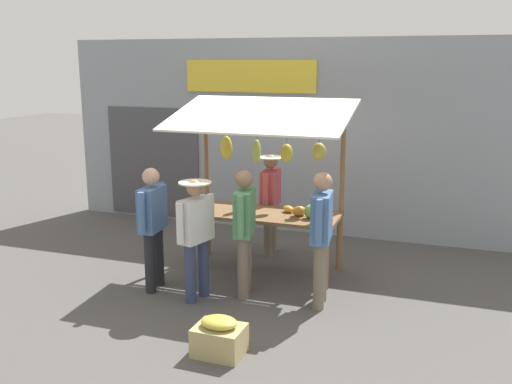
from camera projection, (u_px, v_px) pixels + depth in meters
ground_plane at (263, 270)px, 8.56m from camera, size 40.00×40.00×0.00m
street_backdrop at (300, 137)px, 10.22m from camera, size 9.00×0.30×3.40m
market_stall at (265, 168)px, 8.23m from camera, size 2.50×1.46×2.50m
vendor_with_sunhat at (270, 196)px, 9.08m from camera, size 0.41×0.69×1.60m
shopper_with_ponytail at (153, 220)px, 7.67m from camera, size 0.26×0.71×1.66m
shopper_with_shopping_bag at (244, 224)px, 7.47m from camera, size 0.31×0.70×1.67m
shopper_in_striped_shirt at (196, 230)px, 7.33m from camera, size 0.41×0.66×1.59m
shopper_in_grey_tee at (321, 229)px, 7.14m from camera, size 0.27×0.72×1.71m
produce_crate_near at (219, 337)px, 6.08m from camera, size 0.53×0.41×0.42m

